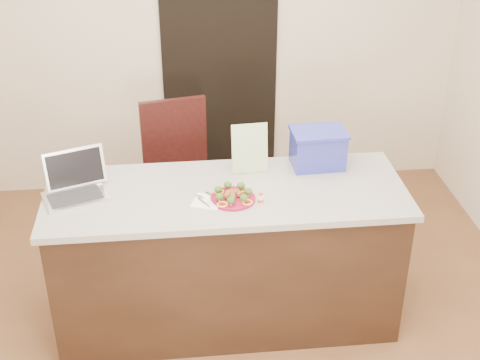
{
  "coord_description": "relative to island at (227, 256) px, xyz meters",
  "views": [
    {
      "loc": [
        -0.26,
        -3.01,
        2.85
      ],
      "look_at": [
        0.07,
        0.2,
        1.01
      ],
      "focal_mm": 50.0,
      "sensor_mm": 36.0,
      "label": 1
    }
  ],
  "objects": [
    {
      "name": "ground",
      "position": [
        0.0,
        -0.25,
        -0.46
      ],
      "size": [
        4.0,
        4.0,
        0.0
      ],
      "primitive_type": "plane",
      "color": "brown",
      "rests_on": "ground"
    },
    {
      "name": "room_shell",
      "position": [
        0.0,
        -0.25,
        1.16
      ],
      "size": [
        4.0,
        4.0,
        4.0
      ],
      "color": "white",
      "rests_on": "ground"
    },
    {
      "name": "doorway",
      "position": [
        0.1,
        1.73,
        0.54
      ],
      "size": [
        0.9,
        0.02,
        2.0
      ],
      "primitive_type": "cube",
      "color": "black",
      "rests_on": "ground"
    },
    {
      "name": "island",
      "position": [
        0.0,
        0.0,
        0.0
      ],
      "size": [
        2.06,
        0.76,
        0.92
      ],
      "color": "black",
      "rests_on": "ground"
    },
    {
      "name": "plate",
      "position": [
        0.03,
        -0.1,
        0.47
      ],
      "size": [
        0.25,
        0.25,
        0.02
      ],
      "rotation": [
        0.0,
        0.0,
        -0.1
      ],
      "color": "maroon",
      "rests_on": "island"
    },
    {
      "name": "meatballs",
      "position": [
        0.03,
        -0.1,
        0.49
      ],
      "size": [
        0.1,
        0.1,
        0.04
      ],
      "color": "brown",
      "rests_on": "plate"
    },
    {
      "name": "broccoli",
      "position": [
        0.03,
        -0.1,
        0.51
      ],
      "size": [
        0.21,
        0.21,
        0.04
      ],
      "color": "#224412",
      "rests_on": "plate"
    },
    {
      "name": "pepper_rings",
      "position": [
        0.03,
        -0.1,
        0.48
      ],
      "size": [
        0.21,
        0.21,
        0.01
      ],
      "color": "yellow",
      "rests_on": "plate"
    },
    {
      "name": "napkin",
      "position": [
        -0.11,
        -0.11,
        0.46
      ],
      "size": [
        0.19,
        0.19,
        0.01
      ],
      "primitive_type": "cube",
      "rotation": [
        0.0,
        0.0,
        -0.33
      ],
      "color": "white",
      "rests_on": "island"
    },
    {
      "name": "fork",
      "position": [
        -0.13,
        -0.1,
        0.47
      ],
      "size": [
        0.07,
        0.15,
        0.0
      ],
      "rotation": [
        0.0,
        0.0,
        0.53
      ],
      "color": "silver",
      "rests_on": "napkin"
    },
    {
      "name": "knife",
      "position": [
        -0.08,
        -0.13,
        0.47
      ],
      "size": [
        0.08,
        0.18,
        0.01
      ],
      "rotation": [
        0.0,
        0.0,
        0.67
      ],
      "color": "silver",
      "rests_on": "napkin"
    },
    {
      "name": "yogurt_bottle",
      "position": [
        0.18,
        -0.16,
        0.48
      ],
      "size": [
        0.03,
        0.03,
        0.06
      ],
      "rotation": [
        0.0,
        0.0,
        0.14
      ],
      "color": "beige",
      "rests_on": "island"
    },
    {
      "name": "laptop",
      "position": [
        -0.84,
        0.06,
        0.52
      ],
      "size": [
        0.4,
        0.37,
        0.24
      ],
      "rotation": [
        0.0,
        0.0,
        0.35
      ],
      "color": "silver",
      "rests_on": "island"
    },
    {
      "name": "leaflet",
      "position": [
        0.16,
        0.21,
        0.61
      ],
      "size": [
        0.22,
        0.06,
        0.3
      ],
      "primitive_type": "cube",
      "rotation": [
        -0.14,
        0.0,
        0.07
      ],
      "color": "white",
      "rests_on": "island"
    },
    {
      "name": "blue_box",
      "position": [
        0.57,
        0.25,
        0.58
      ],
      "size": [
        0.33,
        0.25,
        0.23
      ],
      "rotation": [
        0.0,
        0.0,
        0.04
      ],
      "color": "#293097",
      "rests_on": "island"
    },
    {
      "name": "chair",
      "position": [
        -0.28,
        0.94,
        0.14
      ],
      "size": [
        0.54,
        0.54,
        1.06
      ],
      "rotation": [
        0.0,
        0.0,
        0.18
      ],
      "color": "#361210",
      "rests_on": "ground"
    }
  ]
}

